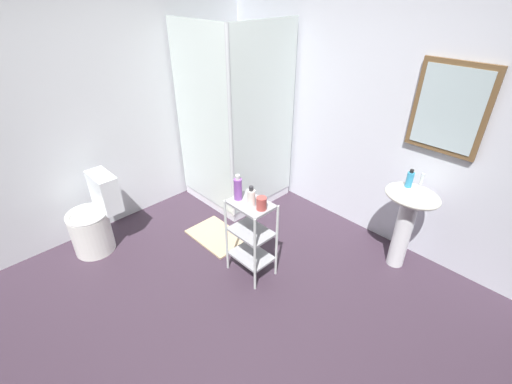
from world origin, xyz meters
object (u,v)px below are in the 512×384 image
object	(u,v)px
hand_soap_bottle	(410,179)
bath_mat	(217,236)
storage_cart	(251,233)
conditioner_bottle_purple	(238,189)
toilet	(95,221)
rinse_cup	(262,203)
pedestal_sink	(408,212)
lotion_bottle_white	(251,197)
shower_stall	(236,164)

from	to	relation	value
hand_soap_bottle	bath_mat	xyz separation A→B (m)	(-1.42, -0.96, -0.87)
storage_cart	conditioner_bottle_purple	world-z (taller)	conditioner_bottle_purple
toilet	rinse_cup	distance (m)	1.71
pedestal_sink	toilet	bearing A→B (deg)	-138.88
storage_cart	rinse_cup	world-z (taller)	rinse_cup
conditioner_bottle_purple	bath_mat	xyz separation A→B (m)	(-0.49, 0.11, -0.83)
toilet	conditioner_bottle_purple	world-z (taller)	conditioner_bottle_purple
storage_cart	hand_soap_bottle	world-z (taller)	hand_soap_bottle
hand_soap_bottle	conditioner_bottle_purple	bearing A→B (deg)	-130.95
storage_cart	rinse_cup	size ratio (longest dim) A/B	6.95
rinse_cup	conditioner_bottle_purple	bearing A→B (deg)	-172.67
pedestal_sink	lotion_bottle_white	xyz separation A→B (m)	(-0.84, -1.06, 0.24)
toilet	hand_soap_bottle	size ratio (longest dim) A/B	4.75
shower_stall	hand_soap_bottle	distance (m)	1.91
toilet	rinse_cup	world-z (taller)	rinse_cup
shower_stall	lotion_bottle_white	distance (m)	1.35
shower_stall	pedestal_sink	size ratio (longest dim) A/B	2.47
shower_stall	toilet	world-z (taller)	shower_stall
storage_cart	bath_mat	bearing A→B (deg)	172.09
toilet	lotion_bottle_white	size ratio (longest dim) A/B	4.27
bath_mat	conditioner_bottle_purple	bearing A→B (deg)	-13.14
hand_soap_bottle	rinse_cup	size ratio (longest dim) A/B	1.50
pedestal_sink	toilet	size ratio (longest dim) A/B	1.07
pedestal_sink	bath_mat	bearing A→B (deg)	-147.04
shower_stall	pedestal_sink	xyz separation A→B (m)	(1.90, 0.31, 0.12)
storage_cart	lotion_bottle_white	bearing A→B (deg)	-38.37
rinse_cup	bath_mat	size ratio (longest dim) A/B	0.18
storage_cart	rinse_cup	xyz separation A→B (m)	(0.12, 0.00, 0.36)
conditioner_bottle_purple	rinse_cup	distance (m)	0.25
shower_stall	rinse_cup	distance (m)	1.40
shower_stall	rinse_cup	bearing A→B (deg)	-32.51
rinse_cup	pedestal_sink	bearing A→B (deg)	54.36
bath_mat	rinse_cup	bearing A→B (deg)	-6.51
shower_stall	lotion_bottle_white	size ratio (longest dim) A/B	11.24
pedestal_sink	storage_cart	xyz separation A→B (m)	(-0.87, -1.04, -0.14)
shower_stall	lotion_bottle_white	xyz separation A→B (m)	(1.06, -0.76, 0.35)
conditioner_bottle_purple	shower_stall	bearing A→B (deg)	139.96
toilet	bath_mat	bearing A→B (deg)	53.64
shower_stall	hand_soap_bottle	size ratio (longest dim) A/B	12.50
shower_stall	storage_cart	world-z (taller)	shower_stall
shower_stall	toilet	distance (m)	1.61
lotion_bottle_white	conditioner_bottle_purple	bearing A→B (deg)	-176.59
hand_soap_bottle	conditioner_bottle_purple	world-z (taller)	hand_soap_bottle
hand_soap_bottle	conditioner_bottle_purple	size ratio (longest dim) A/B	0.72
shower_stall	storage_cart	xyz separation A→B (m)	(1.03, -0.74, -0.03)
shower_stall	conditioner_bottle_purple	distance (m)	1.25
storage_cart	conditioner_bottle_purple	xyz separation A→B (m)	(-0.12, -0.03, 0.40)
toilet	rinse_cup	xyz separation A→B (m)	(1.41, 0.84, 0.48)
lotion_bottle_white	bath_mat	world-z (taller)	lotion_bottle_white
storage_cart	hand_soap_bottle	bearing A→B (deg)	52.20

